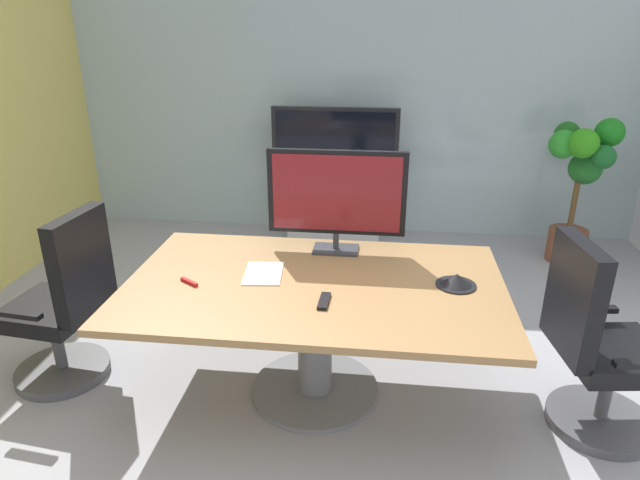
% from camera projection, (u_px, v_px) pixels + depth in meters
% --- Properties ---
extents(ground_plane, '(7.09, 7.09, 0.00)m').
position_uv_depth(ground_plane, '(318.00, 416.00, 3.12)').
color(ground_plane, '#99999E').
extents(wall_back_glass_partition, '(5.66, 0.10, 2.62)m').
position_uv_depth(wall_back_glass_partition, '(356.00, 102.00, 5.43)').
color(wall_back_glass_partition, '#9EB2B7').
rests_on(wall_back_glass_partition, ground).
extents(conference_table, '(2.08, 1.26, 0.73)m').
position_uv_depth(conference_table, '(315.00, 309.00, 3.12)').
color(conference_table, olive).
rests_on(conference_table, ground).
extents(office_chair_left, '(0.62, 0.60, 1.09)m').
position_uv_depth(office_chair_left, '(65.00, 313.00, 3.29)').
color(office_chair_left, '#4C4C51').
rests_on(office_chair_left, ground).
extents(office_chair_right, '(0.62, 0.60, 1.09)m').
position_uv_depth(office_chair_right, '(596.00, 355.00, 2.88)').
color(office_chair_right, '#4C4C51').
rests_on(office_chair_right, ground).
extents(tv_monitor, '(0.84, 0.18, 0.64)m').
position_uv_depth(tv_monitor, '(337.00, 195.00, 3.34)').
color(tv_monitor, '#333338').
rests_on(tv_monitor, conference_table).
extents(wall_display_unit, '(1.20, 0.36, 1.31)m').
position_uv_depth(wall_display_unit, '(335.00, 196.00, 5.44)').
color(wall_display_unit, '#B7BABC').
rests_on(wall_display_unit, ground).
extents(potted_plant, '(0.61, 0.56, 1.29)m').
position_uv_depth(potted_plant, '(579.00, 177.00, 4.86)').
color(potted_plant, brown).
rests_on(potted_plant, ground).
extents(conference_phone, '(0.22, 0.22, 0.07)m').
position_uv_depth(conference_phone, '(456.00, 280.00, 3.01)').
color(conference_phone, black).
rests_on(conference_phone, conference_table).
extents(remote_control, '(0.06, 0.17, 0.02)m').
position_uv_depth(remote_control, '(324.00, 301.00, 2.84)').
color(remote_control, black).
rests_on(remote_control, conference_table).
extents(whiteboard_marker, '(0.12, 0.09, 0.02)m').
position_uv_depth(whiteboard_marker, '(189.00, 282.00, 3.04)').
color(whiteboard_marker, red).
rests_on(whiteboard_marker, conference_table).
extents(paper_notepad, '(0.24, 0.32, 0.01)m').
position_uv_depth(paper_notepad, '(263.00, 273.00, 3.15)').
color(paper_notepad, white).
rests_on(paper_notepad, conference_table).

